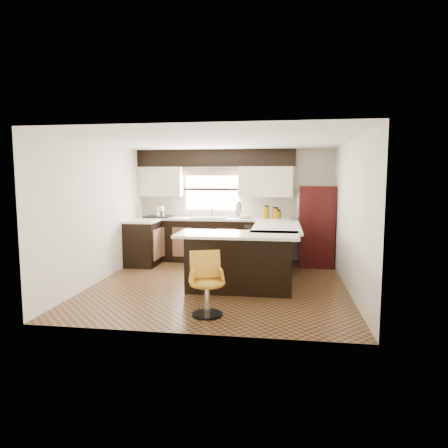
% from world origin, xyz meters
% --- Properties ---
extents(floor, '(4.40, 4.40, 0.00)m').
position_xyz_m(floor, '(0.00, 0.00, 0.00)').
color(floor, '#49301A').
rests_on(floor, ground).
extents(ceiling, '(4.40, 4.40, 0.00)m').
position_xyz_m(ceiling, '(0.00, 0.00, 2.40)').
color(ceiling, silver).
rests_on(ceiling, wall_back).
extents(wall_back, '(4.40, 0.00, 4.40)m').
position_xyz_m(wall_back, '(0.00, 2.20, 1.20)').
color(wall_back, beige).
rests_on(wall_back, floor).
extents(wall_front, '(4.40, 0.00, 4.40)m').
position_xyz_m(wall_front, '(0.00, -2.20, 1.20)').
color(wall_front, beige).
rests_on(wall_front, floor).
extents(wall_left, '(0.00, 4.40, 4.40)m').
position_xyz_m(wall_left, '(-2.10, 0.00, 1.20)').
color(wall_left, beige).
rests_on(wall_left, floor).
extents(wall_right, '(0.00, 4.40, 4.40)m').
position_xyz_m(wall_right, '(2.10, 0.00, 1.20)').
color(wall_right, beige).
rests_on(wall_right, floor).
extents(base_cab_back, '(3.30, 0.60, 0.90)m').
position_xyz_m(base_cab_back, '(-0.45, 1.90, 0.45)').
color(base_cab_back, black).
rests_on(base_cab_back, floor).
extents(base_cab_left, '(0.60, 0.70, 0.90)m').
position_xyz_m(base_cab_left, '(-1.80, 1.25, 0.45)').
color(base_cab_left, black).
rests_on(base_cab_left, floor).
extents(counter_back, '(3.30, 0.60, 0.04)m').
position_xyz_m(counter_back, '(-0.45, 1.90, 0.92)').
color(counter_back, silver).
rests_on(counter_back, base_cab_back).
extents(counter_left, '(0.60, 0.70, 0.04)m').
position_xyz_m(counter_left, '(-1.80, 1.25, 0.92)').
color(counter_left, silver).
rests_on(counter_left, base_cab_left).
extents(soffit, '(3.40, 0.35, 0.36)m').
position_xyz_m(soffit, '(-0.40, 2.03, 2.22)').
color(soffit, black).
rests_on(soffit, wall_back).
extents(upper_cab_left, '(0.94, 0.35, 0.64)m').
position_xyz_m(upper_cab_left, '(-1.62, 2.03, 1.72)').
color(upper_cab_left, beige).
rests_on(upper_cab_left, wall_back).
extents(upper_cab_right, '(1.14, 0.35, 0.64)m').
position_xyz_m(upper_cab_right, '(0.68, 2.03, 1.72)').
color(upper_cab_right, beige).
rests_on(upper_cab_right, wall_back).
extents(window_pane, '(1.20, 0.02, 0.90)m').
position_xyz_m(window_pane, '(-0.50, 2.18, 1.55)').
color(window_pane, white).
rests_on(window_pane, wall_back).
extents(valance, '(1.30, 0.06, 0.18)m').
position_xyz_m(valance, '(-0.50, 2.14, 1.94)').
color(valance, '#D19B93').
rests_on(valance, wall_back).
extents(sink, '(0.75, 0.45, 0.03)m').
position_xyz_m(sink, '(-0.50, 1.88, 0.96)').
color(sink, '#B2B2B7').
rests_on(sink, counter_back).
extents(dishwasher, '(0.58, 0.03, 0.78)m').
position_xyz_m(dishwasher, '(0.55, 1.61, 0.43)').
color(dishwasher, black).
rests_on(dishwasher, floor).
extents(cooktop, '(0.58, 0.50, 0.02)m').
position_xyz_m(cooktop, '(-1.65, 1.88, 0.96)').
color(cooktop, black).
rests_on(cooktop, counter_back).
extents(peninsula_long, '(0.60, 1.95, 0.90)m').
position_xyz_m(peninsula_long, '(0.90, 0.62, 0.45)').
color(peninsula_long, black).
rests_on(peninsula_long, floor).
extents(peninsula_return, '(1.65, 0.60, 0.90)m').
position_xyz_m(peninsula_return, '(0.38, -0.35, 0.45)').
color(peninsula_return, black).
rests_on(peninsula_return, floor).
extents(counter_pen_long, '(0.84, 1.95, 0.04)m').
position_xyz_m(counter_pen_long, '(0.95, 0.62, 0.92)').
color(counter_pen_long, silver).
rests_on(counter_pen_long, peninsula_long).
extents(counter_pen_return, '(1.89, 0.84, 0.04)m').
position_xyz_m(counter_pen_return, '(0.35, -0.44, 0.92)').
color(counter_pen_return, silver).
rests_on(counter_pen_return, peninsula_return).
extents(refrigerator, '(0.70, 0.67, 1.64)m').
position_xyz_m(refrigerator, '(1.73, 1.76, 0.82)').
color(refrigerator, black).
rests_on(refrigerator, floor).
extents(bar_chair, '(0.57, 0.57, 0.84)m').
position_xyz_m(bar_chair, '(0.09, -1.55, 0.42)').
color(bar_chair, orange).
rests_on(bar_chair, floor).
extents(kettle, '(0.20, 0.20, 0.27)m').
position_xyz_m(kettle, '(-1.61, 1.88, 1.11)').
color(kettle, silver).
rests_on(kettle, cooktop).
extents(percolator, '(0.14, 0.14, 0.32)m').
position_xyz_m(percolator, '(0.11, 1.90, 1.10)').
color(percolator, silver).
rests_on(percolator, counter_back).
extents(mixing_bowl, '(0.31, 0.31, 0.06)m').
position_xyz_m(mixing_bowl, '(0.26, 1.90, 0.98)').
color(mixing_bowl, white).
rests_on(mixing_bowl, counter_back).
extents(canister_large, '(0.12, 0.12, 0.25)m').
position_xyz_m(canister_large, '(0.70, 1.92, 1.07)').
color(canister_large, '#7D5603').
rests_on(canister_large, counter_back).
extents(canister_med, '(0.13, 0.13, 0.22)m').
position_xyz_m(canister_med, '(0.90, 1.92, 1.05)').
color(canister_med, '#7D5603').
rests_on(canister_med, counter_back).
extents(canister_small, '(0.13, 0.13, 0.17)m').
position_xyz_m(canister_small, '(0.95, 1.92, 1.03)').
color(canister_small, '#7D5603').
rests_on(canister_small, counter_back).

